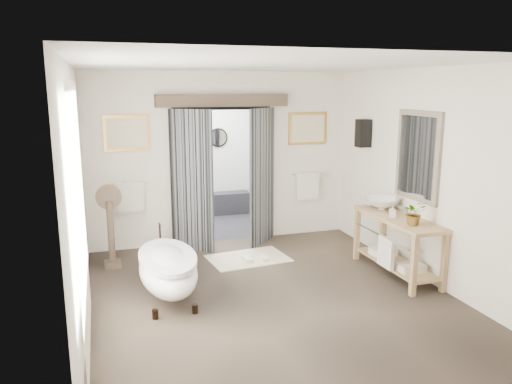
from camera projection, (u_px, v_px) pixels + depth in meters
ground_plane at (270, 296)px, 6.42m from camera, size 5.00×5.00×0.00m
room_shell at (272, 154)px, 5.91m from camera, size 4.52×5.02×2.91m
shower_room at (205, 175)px, 9.96m from camera, size 2.22×2.01×2.51m
back_wall_dressing at (225, 153)px, 8.26m from camera, size 3.82×0.69×2.52m
clawfoot_tub at (168, 269)px, 6.31m from camera, size 0.71×1.59×0.78m
vanity at (396, 241)px, 7.06m from camera, size 0.57×1.60×0.85m
pedestal_mirror at (111, 232)px, 7.35m from camera, size 0.37×0.24×1.26m
rug at (248, 258)px, 7.81m from camera, size 1.28×0.93×0.01m
slippers at (255, 258)px, 7.71m from camera, size 0.37×0.28×0.05m
basin at (382, 204)px, 7.40m from camera, size 0.67×0.67×0.18m
plant at (414, 213)px, 6.57m from camera, size 0.31×0.28×0.33m
soap_bottle_a at (393, 211)px, 6.96m from camera, size 0.10×0.10×0.17m
soap_bottle_b at (370, 200)px, 7.64m from camera, size 0.17×0.17×0.18m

